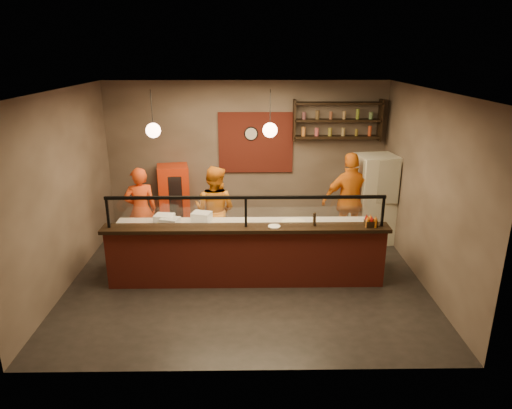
{
  "coord_description": "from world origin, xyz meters",
  "views": [
    {
      "loc": [
        0.06,
        -7.22,
        3.79
      ],
      "look_at": [
        0.17,
        0.3,
        1.24
      ],
      "focal_mm": 32.0,
      "sensor_mm": 36.0,
      "label": 1
    }
  ],
  "objects_px": {
    "cook_left": "(141,210)",
    "fridge": "(374,199)",
    "red_cooler": "(174,199)",
    "wall_clock": "(251,134)",
    "condiment_caddy": "(371,223)",
    "pepper_mill": "(314,219)",
    "cook_mid": "(215,210)",
    "pizza_dough": "(294,222)",
    "cook_right": "(350,201)"
  },
  "relations": [
    {
      "from": "wall_clock",
      "to": "pizza_dough",
      "type": "height_order",
      "value": "wall_clock"
    },
    {
      "from": "cook_mid",
      "to": "cook_right",
      "type": "relative_size",
      "value": 0.9
    },
    {
      "from": "cook_mid",
      "to": "red_cooler",
      "type": "bearing_deg",
      "value": -27.62
    },
    {
      "from": "pepper_mill",
      "to": "red_cooler",
      "type": "bearing_deg",
      "value": 138.0
    },
    {
      "from": "pizza_dough",
      "to": "pepper_mill",
      "type": "xyz_separation_m",
      "value": [
        0.28,
        -0.56,
        0.26
      ]
    },
    {
      "from": "pepper_mill",
      "to": "pizza_dough",
      "type": "bearing_deg",
      "value": 116.88
    },
    {
      "from": "red_cooler",
      "to": "wall_clock",
      "type": "bearing_deg",
      "value": -0.06
    },
    {
      "from": "cook_left",
      "to": "red_cooler",
      "type": "relative_size",
      "value": 1.14
    },
    {
      "from": "cook_left",
      "to": "fridge",
      "type": "xyz_separation_m",
      "value": [
        4.65,
        0.43,
        0.06
      ]
    },
    {
      "from": "pizza_dough",
      "to": "cook_mid",
      "type": "bearing_deg",
      "value": 152.19
    },
    {
      "from": "wall_clock",
      "to": "cook_left",
      "type": "distance_m",
      "value": 2.82
    },
    {
      "from": "condiment_caddy",
      "to": "wall_clock",
      "type": "bearing_deg",
      "value": 124.87
    },
    {
      "from": "wall_clock",
      "to": "cook_left",
      "type": "bearing_deg",
      "value": -148.45
    },
    {
      "from": "cook_mid",
      "to": "pizza_dough",
      "type": "distance_m",
      "value": 1.64
    },
    {
      "from": "wall_clock",
      "to": "condiment_caddy",
      "type": "distance_m",
      "value": 3.53
    },
    {
      "from": "cook_left",
      "to": "pepper_mill",
      "type": "relative_size",
      "value": 7.81
    },
    {
      "from": "cook_left",
      "to": "pepper_mill",
      "type": "bearing_deg",
      "value": 138.04
    },
    {
      "from": "wall_clock",
      "to": "cook_right",
      "type": "distance_m",
      "value": 2.54
    },
    {
      "from": "cook_mid",
      "to": "fridge",
      "type": "distance_m",
      "value": 3.25
    },
    {
      "from": "cook_mid",
      "to": "red_cooler",
      "type": "height_order",
      "value": "cook_mid"
    },
    {
      "from": "cook_mid",
      "to": "red_cooler",
      "type": "distance_m",
      "value": 1.46
    },
    {
      "from": "pizza_dough",
      "to": "fridge",
      "type": "bearing_deg",
      "value": 36.06
    },
    {
      "from": "condiment_caddy",
      "to": "pepper_mill",
      "type": "relative_size",
      "value": 0.86
    },
    {
      "from": "cook_right",
      "to": "condiment_caddy",
      "type": "height_order",
      "value": "cook_right"
    },
    {
      "from": "pizza_dough",
      "to": "condiment_caddy",
      "type": "relative_size",
      "value": 2.36
    },
    {
      "from": "cook_left",
      "to": "wall_clock",
      "type": "bearing_deg",
      "value": -166.47
    },
    {
      "from": "fridge",
      "to": "pizza_dough",
      "type": "distance_m",
      "value": 2.18
    },
    {
      "from": "cook_mid",
      "to": "pizza_dough",
      "type": "bearing_deg",
      "value": 173.52
    },
    {
      "from": "cook_mid",
      "to": "condiment_caddy",
      "type": "height_order",
      "value": "cook_mid"
    },
    {
      "from": "cook_left",
      "to": "red_cooler",
      "type": "distance_m",
      "value": 1.13
    },
    {
      "from": "wall_clock",
      "to": "condiment_caddy",
      "type": "bearing_deg",
      "value": -55.13
    },
    {
      "from": "fridge",
      "to": "cook_left",
      "type": "bearing_deg",
      "value": 175.91
    },
    {
      "from": "wall_clock",
      "to": "cook_mid",
      "type": "xyz_separation_m",
      "value": [
        -0.71,
        -1.41,
        -1.23
      ]
    },
    {
      "from": "fridge",
      "to": "red_cooler",
      "type": "relative_size",
      "value": 1.23
    },
    {
      "from": "cook_right",
      "to": "red_cooler",
      "type": "bearing_deg",
      "value": -19.53
    },
    {
      "from": "cook_right",
      "to": "cook_mid",
      "type": "bearing_deg",
      "value": -1.0
    },
    {
      "from": "pepper_mill",
      "to": "cook_left",
      "type": "bearing_deg",
      "value": 156.05
    },
    {
      "from": "pizza_dough",
      "to": "pepper_mill",
      "type": "bearing_deg",
      "value": -63.12
    },
    {
      "from": "pepper_mill",
      "to": "wall_clock",
      "type": "bearing_deg",
      "value": 110.51
    },
    {
      "from": "wall_clock",
      "to": "fridge",
      "type": "relative_size",
      "value": 0.17
    },
    {
      "from": "red_cooler",
      "to": "condiment_caddy",
      "type": "relative_size",
      "value": 7.93
    },
    {
      "from": "cook_left",
      "to": "fridge",
      "type": "distance_m",
      "value": 4.67
    },
    {
      "from": "cook_mid",
      "to": "fridge",
      "type": "relative_size",
      "value": 0.96
    },
    {
      "from": "cook_mid",
      "to": "condiment_caddy",
      "type": "relative_size",
      "value": 9.32
    },
    {
      "from": "cook_right",
      "to": "condiment_caddy",
      "type": "relative_size",
      "value": 10.35
    },
    {
      "from": "cook_right",
      "to": "pizza_dough",
      "type": "xyz_separation_m",
      "value": [
        -1.21,
        -1.0,
        -0.06
      ]
    },
    {
      "from": "pizza_dough",
      "to": "pepper_mill",
      "type": "height_order",
      "value": "pepper_mill"
    },
    {
      "from": "fridge",
      "to": "pepper_mill",
      "type": "relative_size",
      "value": 8.37
    },
    {
      "from": "condiment_caddy",
      "to": "cook_right",
      "type": "bearing_deg",
      "value": 89.46
    },
    {
      "from": "cook_right",
      "to": "pepper_mill",
      "type": "relative_size",
      "value": 8.9
    }
  ]
}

